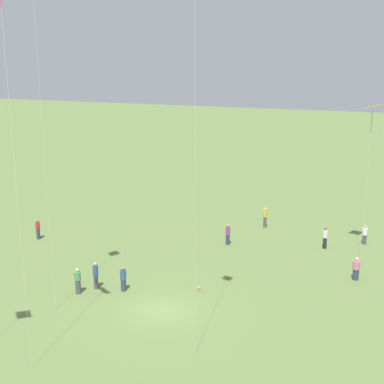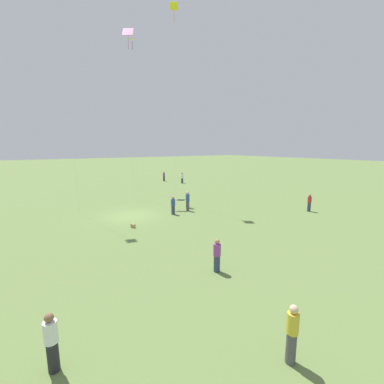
% 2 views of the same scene
% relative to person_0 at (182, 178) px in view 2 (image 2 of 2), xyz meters
% --- Properties ---
extents(ground_plane, '(240.00, 240.00, 0.00)m').
position_rel_person_0_xyz_m(ground_plane, '(-14.92, 14.50, -0.88)').
color(ground_plane, olive).
extents(person_0, '(0.59, 0.59, 1.78)m').
position_rel_person_0_xyz_m(person_0, '(0.00, 0.00, 0.00)').
color(person_0, '#333D5B').
rests_on(person_0, ground_plane).
extents(person_3, '(0.48, 0.48, 1.64)m').
position_rel_person_0_xyz_m(person_3, '(-16.53, 11.15, -0.07)').
color(person_3, '#333D5B').
rests_on(person_3, ground_plane).
extents(person_5, '(0.50, 0.50, 1.71)m').
position_rel_person_0_xyz_m(person_5, '(-28.99, 21.96, -0.02)').
color(person_5, '#232328').
rests_on(person_5, ground_plane).
extents(person_6, '(0.49, 0.49, 1.65)m').
position_rel_person_0_xyz_m(person_6, '(-27.07, 14.72, -0.05)').
color(person_6, '#333D5B').
rests_on(person_6, ground_plane).
extents(person_7, '(0.41, 0.41, 1.78)m').
position_rel_person_0_xyz_m(person_7, '(-32.39, 16.40, 0.02)').
color(person_7, '#4C4C51').
rests_on(person_7, ground_plane).
extents(person_8, '(0.52, 0.52, 1.70)m').
position_rel_person_0_xyz_m(person_8, '(-15.13, 8.70, -0.04)').
color(person_8, '#4C4C51').
rests_on(person_8, ground_plane).
extents(person_9, '(0.47, 0.47, 1.65)m').
position_rel_person_0_xyz_m(person_9, '(-22.71, -0.01, -0.05)').
color(person_9, '#333D5B').
rests_on(person_9, ground_plane).
extents(person_10, '(0.50, 0.50, 1.65)m').
position_rel_person_0_xyz_m(person_10, '(4.02, 1.29, -0.06)').
color(person_10, '#232328').
rests_on(person_10, ground_plane).
extents(person_11, '(0.39, 0.39, 1.80)m').
position_rel_person_0_xyz_m(person_11, '(-16.19, 9.36, 0.03)').
color(person_11, '#4C4C51').
rests_on(person_11, ground_plane).
extents(kite_0, '(1.21, 1.33, 18.64)m').
position_rel_person_0_xyz_m(kite_0, '(-7.27, 11.19, 16.56)').
color(kite_0, '#E54C99').
rests_on(kite_0, ground_plane).
extents(kite_3, '(1.25, 1.25, 19.76)m').
position_rel_person_0_xyz_m(kite_3, '(-2.01, 8.65, 17.52)').
color(kite_3, yellow).
rests_on(kite_3, ground_plane).
extents(kite_4, '(0.96, 0.98, 19.32)m').
position_rel_person_0_xyz_m(kite_4, '(-12.76, 8.63, 16.67)').
color(kite_4, yellow).
rests_on(kite_4, ground_plane).
extents(picnic_bag_0, '(0.39, 0.30, 0.28)m').
position_rel_person_0_xyz_m(picnic_bag_0, '(-18.23, 15.58, -0.74)').
color(picnic_bag_0, '#A58459').
rests_on(picnic_bag_0, ground_plane).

